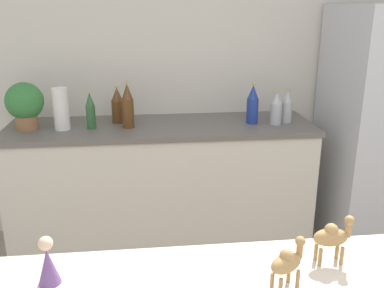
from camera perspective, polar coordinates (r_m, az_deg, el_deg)
The scene contains 13 objects.
wall_back at distance 3.23m, azimuth 0.80°, elevation 10.43°, with size 8.00×0.06×2.55m.
back_counter at distance 3.11m, azimuth -3.97°, elevation -5.57°, with size 2.10×0.63×0.92m.
potted_plant at distance 3.00m, azimuth -21.40°, elevation 5.05°, with size 0.25×0.25×0.31m.
paper_towel_roll at distance 2.92m, azimuth -17.07°, elevation 4.49°, with size 0.10×0.10×0.28m.
back_bottle_0 at distance 2.90m, azimuth -13.38°, elevation 4.32°, with size 0.06×0.06×0.25m.
back_bottle_1 at distance 2.87m, azimuth -8.57°, elevation 5.00°, with size 0.08×0.08×0.31m.
back_bottle_2 at distance 3.02m, azimuth -9.92°, elevation 5.07°, with size 0.08×0.08×0.26m.
back_bottle_3 at distance 3.06m, azimuth 12.54°, elevation 4.89°, with size 0.07×0.07×0.24m.
back_bottle_4 at distance 2.99m, azimuth 8.08°, elevation 5.23°, with size 0.08×0.08×0.27m.
back_bottle_5 at distance 2.99m, azimuth 11.15°, elevation 4.71°, with size 0.08×0.08×0.24m.
camel_figurine at distance 1.21m, azimuth 12.60°, elevation -15.06°, with size 0.12×0.09×0.15m.
camel_figurine_second at distance 1.36m, azimuth 18.21°, elevation -11.59°, with size 0.12×0.05×0.15m.
wise_man_figurine_crimson at distance 1.28m, azimuth -18.65°, elevation -14.86°, with size 0.06×0.06×0.15m.
Camera 1 is at (-0.40, -0.45, 1.70)m, focal length 40.00 mm.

